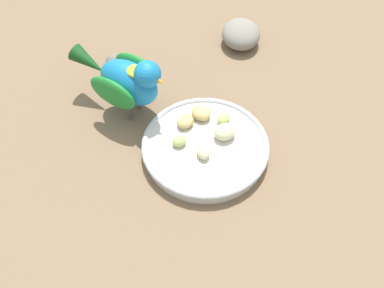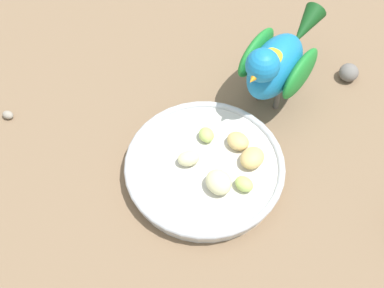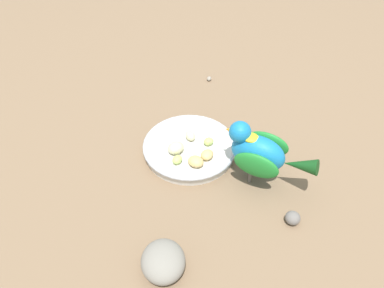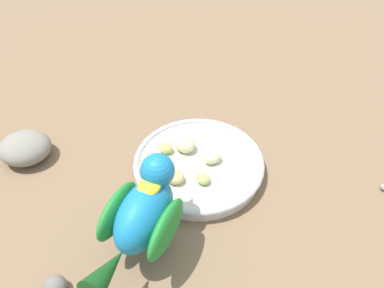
{
  "view_description": "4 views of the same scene",
  "coord_description": "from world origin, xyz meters",
  "px_view_note": "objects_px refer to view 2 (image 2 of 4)",
  "views": [
    {
      "loc": [
        -0.46,
        0.27,
        0.7
      ],
      "look_at": [
        -0.01,
        0.01,
        0.04
      ],
      "focal_mm": 45.7,
      "sensor_mm": 36.0,
      "label": 1
    },
    {
      "loc": [
        -0.22,
        -0.37,
        0.69
      ],
      "look_at": [
        -0.02,
        0.01,
        0.06
      ],
      "focal_mm": 52.3,
      "sensor_mm": 36.0,
      "label": 2
    },
    {
      "loc": [
        0.53,
        -0.4,
        0.65
      ],
      "look_at": [
        0.02,
        -0.02,
        0.05
      ],
      "focal_mm": 35.35,
      "sensor_mm": 36.0,
      "label": 3
    },
    {
      "loc": [
        0.29,
        0.34,
        0.51
      ],
      "look_at": [
        -0.01,
        -0.03,
        0.05
      ],
      "focal_mm": 36.4,
      "sensor_mm": 36.0,
      "label": 4
    }
  ],
  "objects_px": {
    "apple_piece_0": "(252,158)",
    "pebble_0": "(349,72)",
    "apple_piece_3": "(188,158)",
    "feeding_bowl": "(205,168)",
    "apple_piece_2": "(244,184)",
    "apple_piece_4": "(219,182)",
    "apple_piece_1": "(238,141)",
    "parrot": "(277,62)",
    "pebble_1": "(8,115)",
    "apple_piece_5": "(206,135)"
  },
  "relations": [
    {
      "from": "apple_piece_1",
      "to": "apple_piece_4",
      "type": "height_order",
      "value": "apple_piece_4"
    },
    {
      "from": "apple_piece_0",
      "to": "pebble_1",
      "type": "bearing_deg",
      "value": 137.02
    },
    {
      "from": "apple_piece_3",
      "to": "pebble_1",
      "type": "xyz_separation_m",
      "value": [
        -0.2,
        0.21,
        -0.03
      ]
    },
    {
      "from": "apple_piece_3",
      "to": "apple_piece_5",
      "type": "distance_m",
      "value": 0.05
    },
    {
      "from": "apple_piece_3",
      "to": "apple_piece_5",
      "type": "bearing_deg",
      "value": 28.12
    },
    {
      "from": "feeding_bowl",
      "to": "apple_piece_2",
      "type": "xyz_separation_m",
      "value": [
        0.03,
        -0.06,
        0.02
      ]
    },
    {
      "from": "apple_piece_4",
      "to": "pebble_1",
      "type": "relative_size",
      "value": 2.24
    },
    {
      "from": "apple_piece_2",
      "to": "apple_piece_5",
      "type": "xyz_separation_m",
      "value": [
        -0.01,
        0.1,
        -0.0
      ]
    },
    {
      "from": "apple_piece_0",
      "to": "pebble_1",
      "type": "distance_m",
      "value": 0.38
    },
    {
      "from": "apple_piece_4",
      "to": "pebble_0",
      "type": "relative_size",
      "value": 1.26
    },
    {
      "from": "apple_piece_3",
      "to": "pebble_1",
      "type": "distance_m",
      "value": 0.29
    },
    {
      "from": "feeding_bowl",
      "to": "apple_piece_5",
      "type": "height_order",
      "value": "apple_piece_5"
    },
    {
      "from": "apple_piece_4",
      "to": "pebble_0",
      "type": "xyz_separation_m",
      "value": [
        0.29,
        0.09,
        -0.02
      ]
    },
    {
      "from": "apple_piece_3",
      "to": "pebble_0",
      "type": "height_order",
      "value": "apple_piece_3"
    },
    {
      "from": "apple_piece_3",
      "to": "pebble_0",
      "type": "xyz_separation_m",
      "value": [
        0.31,
        0.03,
        -0.02
      ]
    },
    {
      "from": "pebble_0",
      "to": "apple_piece_3",
      "type": "bearing_deg",
      "value": -174.15
    },
    {
      "from": "apple_piece_1",
      "to": "apple_piece_3",
      "type": "xyz_separation_m",
      "value": [
        -0.08,
        0.01,
        0.0
      ]
    },
    {
      "from": "apple_piece_1",
      "to": "apple_piece_3",
      "type": "relative_size",
      "value": 1.07
    },
    {
      "from": "apple_piece_2",
      "to": "apple_piece_1",
      "type": "bearing_deg",
      "value": 65.89
    },
    {
      "from": "apple_piece_2",
      "to": "apple_piece_4",
      "type": "distance_m",
      "value": 0.03
    },
    {
      "from": "parrot",
      "to": "pebble_0",
      "type": "distance_m",
      "value": 0.15
    },
    {
      "from": "feeding_bowl",
      "to": "pebble_0",
      "type": "bearing_deg",
      "value": 9.45
    },
    {
      "from": "feeding_bowl",
      "to": "apple_piece_0",
      "type": "distance_m",
      "value": 0.07
    },
    {
      "from": "apple_piece_1",
      "to": "parrot",
      "type": "xyz_separation_m",
      "value": [
        0.1,
        0.06,
        0.05
      ]
    },
    {
      "from": "apple_piece_2",
      "to": "pebble_0",
      "type": "distance_m",
      "value": 0.28
    },
    {
      "from": "feeding_bowl",
      "to": "parrot",
      "type": "bearing_deg",
      "value": 24.32
    },
    {
      "from": "apple_piece_0",
      "to": "apple_piece_3",
      "type": "distance_m",
      "value": 0.09
    },
    {
      "from": "apple_piece_4",
      "to": "parrot",
      "type": "relative_size",
      "value": 0.2
    },
    {
      "from": "apple_piece_0",
      "to": "pebble_1",
      "type": "relative_size",
      "value": 2.12
    },
    {
      "from": "apple_piece_2",
      "to": "pebble_1",
      "type": "relative_size",
      "value": 1.53
    },
    {
      "from": "apple_piece_2",
      "to": "parrot",
      "type": "height_order",
      "value": "parrot"
    },
    {
      "from": "apple_piece_3",
      "to": "apple_piece_4",
      "type": "distance_m",
      "value": 0.06
    },
    {
      "from": "apple_piece_1",
      "to": "pebble_0",
      "type": "xyz_separation_m",
      "value": [
        0.23,
        0.04,
        -0.02
      ]
    },
    {
      "from": "apple_piece_0",
      "to": "parrot",
      "type": "height_order",
      "value": "parrot"
    },
    {
      "from": "apple_piece_1",
      "to": "apple_piece_2",
      "type": "height_order",
      "value": "apple_piece_1"
    },
    {
      "from": "apple_piece_2",
      "to": "apple_piece_3",
      "type": "relative_size",
      "value": 0.85
    },
    {
      "from": "feeding_bowl",
      "to": "parrot",
      "type": "xyz_separation_m",
      "value": [
        0.16,
        0.07,
        0.07
      ]
    },
    {
      "from": "apple_piece_4",
      "to": "apple_piece_5",
      "type": "height_order",
      "value": "apple_piece_4"
    },
    {
      "from": "feeding_bowl",
      "to": "apple_piece_3",
      "type": "height_order",
      "value": "apple_piece_3"
    },
    {
      "from": "apple_piece_5",
      "to": "pebble_0",
      "type": "relative_size",
      "value": 0.8
    },
    {
      "from": "parrot",
      "to": "apple_piece_3",
      "type": "bearing_deg",
      "value": -10.31
    },
    {
      "from": "feeding_bowl",
      "to": "pebble_1",
      "type": "bearing_deg",
      "value": 133.06
    },
    {
      "from": "apple_piece_2",
      "to": "feeding_bowl",
      "type": "bearing_deg",
      "value": 117.64
    },
    {
      "from": "apple_piece_3",
      "to": "pebble_0",
      "type": "distance_m",
      "value": 0.31
    },
    {
      "from": "apple_piece_0",
      "to": "pebble_0",
      "type": "bearing_deg",
      "value": 18.07
    },
    {
      "from": "feeding_bowl",
      "to": "parrot",
      "type": "height_order",
      "value": "parrot"
    },
    {
      "from": "apple_piece_1",
      "to": "pebble_0",
      "type": "bearing_deg",
      "value": 9.92
    },
    {
      "from": "feeding_bowl",
      "to": "apple_piece_2",
      "type": "distance_m",
      "value": 0.07
    },
    {
      "from": "apple_piece_2",
      "to": "pebble_0",
      "type": "relative_size",
      "value": 0.86
    },
    {
      "from": "apple_piece_1",
      "to": "apple_piece_2",
      "type": "distance_m",
      "value": 0.07
    }
  ]
}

